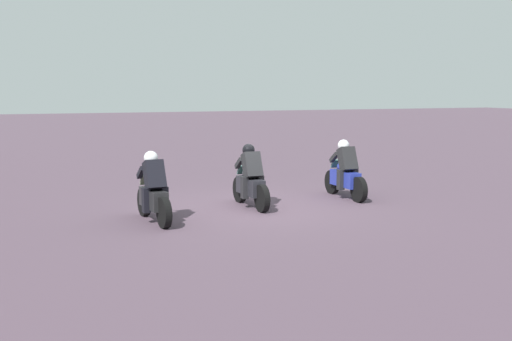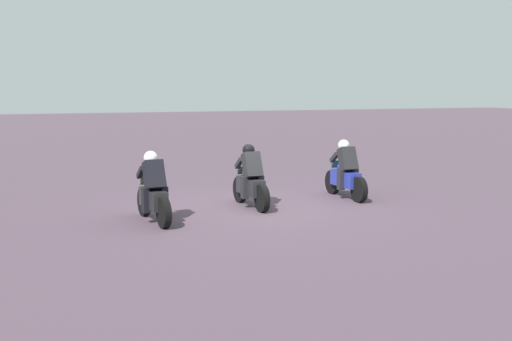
{
  "view_description": "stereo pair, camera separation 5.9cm",
  "coord_description": "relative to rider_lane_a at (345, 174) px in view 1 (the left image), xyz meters",
  "views": [
    {
      "loc": [
        -13.77,
        5.44,
        2.83
      ],
      "look_at": [
        -0.03,
        0.01,
        0.9
      ],
      "focal_mm": 44.33,
      "sensor_mm": 36.0,
      "label": 1
    },
    {
      "loc": [
        -13.79,
        5.39,
        2.83
      ],
      "look_at": [
        -0.03,
        0.01,
        0.9
      ],
      "focal_mm": 44.33,
      "sensor_mm": 36.0,
      "label": 2
    }
  ],
  "objects": [
    {
      "name": "rider_lane_a",
      "position": [
        0.0,
        0.0,
        0.0
      ],
      "size": [
        2.04,
        0.54,
        1.51
      ],
      "rotation": [
        0.0,
        0.0,
        -0.01
      ],
      "color": "black",
      "rests_on": "ground_plane"
    },
    {
      "name": "ground_plane",
      "position": [
        -0.43,
        2.66,
        -0.62
      ],
      "size": [
        120.0,
        120.0,
        0.0
      ],
      "primitive_type": "plane",
      "color": "#503E4B"
    },
    {
      "name": "rider_lane_c",
      "position": [
        -1.11,
        5.27,
        0.0
      ],
      "size": [
        2.04,
        0.56,
        1.51
      ],
      "rotation": [
        0.0,
        0.0,
        0.09
      ],
      "color": "black",
      "rests_on": "ground_plane"
    },
    {
      "name": "rider_lane_b",
      "position": [
        -0.28,
        2.74,
        0.0
      ],
      "size": [
        2.04,
        0.54,
        1.51
      ],
      "rotation": [
        0.0,
        0.0,
        0.02
      ],
      "color": "black",
      "rests_on": "ground_plane"
    }
  ]
}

